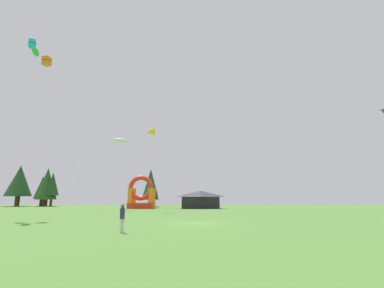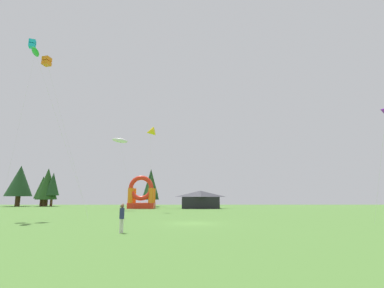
# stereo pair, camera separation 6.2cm
# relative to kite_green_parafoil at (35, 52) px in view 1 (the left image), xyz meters

# --- Properties ---
(ground_plane) EXTENTS (120.00, 120.00, 0.00)m
(ground_plane) POSITION_rel_kite_green_parafoil_xyz_m (18.98, -5.24, -19.53)
(ground_plane) COLOR #548438
(kite_green_parafoil) EXTENTS (3.42, 8.27, 19.92)m
(kite_green_parafoil) POSITION_rel_kite_green_parafoil_xyz_m (0.00, 0.00, 0.00)
(kite_green_parafoil) COLOR green
(kite_green_parafoil) RESTS_ON ground_plane
(kite_white_parafoil) EXTENTS (4.80, 1.53, 13.65)m
(kite_white_parafoil) POSITION_rel_kite_green_parafoil_xyz_m (5.30, 21.10, -6.64)
(kite_white_parafoil) COLOR white
(kite_white_parafoil) RESTS_ON ground_plane
(kite_cyan_box) EXTENTS (8.30, 3.25, 22.48)m
(kite_cyan_box) POSITION_rel_kite_green_parafoil_xyz_m (-1.86, 2.30, 2.36)
(kite_cyan_box) COLOR #19B7CC
(kite_cyan_box) RESTS_ON ground_plane
(kite_yellow_delta) EXTENTS (1.74, 3.09, 14.04)m
(kite_yellow_delta) POSITION_rel_kite_green_parafoil_xyz_m (11.99, 15.01, -6.37)
(kite_yellow_delta) COLOR yellow
(kite_yellow_delta) RESTS_ON ground_plane
(kite_orange_box) EXTENTS (7.68, 2.23, 19.73)m
(kite_orange_box) POSITION_rel_kite_green_parafoil_xyz_m (0.58, 1.65, -0.37)
(kite_orange_box) COLOR orange
(kite_orange_box) RESTS_ON ground_plane
(person_midfield) EXTENTS (0.45, 0.45, 1.87)m
(person_midfield) POSITION_rel_kite_green_parafoil_xyz_m (14.12, -11.82, -18.42)
(person_midfield) COLOR silver
(person_midfield) RESTS_ON ground_plane
(person_left_edge) EXTENTS (0.36, 0.36, 1.65)m
(person_left_edge) POSITION_rel_kite_green_parafoil_xyz_m (11.28, 0.50, -18.55)
(person_left_edge) COLOR #33723F
(person_left_edge) RESTS_ON ground_plane
(inflatable_red_slide) EXTENTS (5.27, 4.01, 6.63)m
(inflatable_red_slide) POSITION_rel_kite_green_parafoil_xyz_m (8.70, 27.41, -17.15)
(inflatable_red_slide) COLOR red
(inflatable_red_slide) RESTS_ON ground_plane
(festival_tent) EXTENTS (7.51, 3.63, 3.58)m
(festival_tent) POSITION_rel_kite_green_parafoil_xyz_m (20.82, 27.00, -17.74)
(festival_tent) COLOR black
(festival_tent) RESTS_ON ground_plane
(tree_row_0) EXTENTS (6.29, 6.29, 10.14)m
(tree_row_0) POSITION_rel_kite_green_parafoil_xyz_m (-24.27, 40.07, -13.28)
(tree_row_0) COLOR #4C331E
(tree_row_0) RESTS_ON ground_plane
(tree_row_1) EXTENTS (3.77, 3.77, 7.48)m
(tree_row_1) POSITION_rel_kite_green_parafoil_xyz_m (-18.48, 40.30, -14.88)
(tree_row_1) COLOR #4C331E
(tree_row_1) RESTS_ON ground_plane
(tree_row_2) EXTENTS (3.73, 3.73, 7.15)m
(tree_row_2) POSITION_rel_kite_green_parafoil_xyz_m (-17.64, 39.87, -14.95)
(tree_row_2) COLOR #4C331E
(tree_row_2) RESTS_ON ground_plane
(tree_row_3) EXTENTS (5.03, 5.03, 9.55)m
(tree_row_3) POSITION_rel_kite_green_parafoil_xyz_m (-17.38, 40.35, -13.95)
(tree_row_3) COLOR #4C331E
(tree_row_3) RESTS_ON ground_plane
(tree_row_4) EXTENTS (3.29, 3.29, 8.35)m
(tree_row_4) POSITION_rel_kite_green_parafoil_xyz_m (-15.78, 39.86, -14.08)
(tree_row_4) COLOR #4C331E
(tree_row_4) RESTS_ON ground_plane
(tree_row_5) EXTENTS (4.18, 4.18, 9.13)m
(tree_row_5) POSITION_rel_kite_green_parafoil_xyz_m (9.01, 38.29, -14.16)
(tree_row_5) COLOR #4C331E
(tree_row_5) RESTS_ON ground_plane
(tree_row_6) EXTENTS (3.07, 3.07, 7.73)m
(tree_row_6) POSITION_rel_kite_green_parafoil_xyz_m (9.58, 36.16, -14.35)
(tree_row_6) COLOR #4C331E
(tree_row_6) RESTS_ON ground_plane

